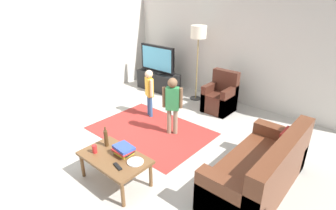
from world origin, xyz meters
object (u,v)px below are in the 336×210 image
Objects in this scene: floor_lamp at (198,36)px; armchair at (221,98)px; soda_can at (95,149)px; book_stack at (124,150)px; tv_stand at (158,81)px; tv at (157,59)px; coffee_table at (115,159)px; tv_remote at (118,166)px; plate at (135,162)px; couch at (263,172)px; child_center at (172,101)px; bottle at (106,138)px; child_near_tv at (149,89)px.

armchair is at bearing -13.36° from floor_lamp.
book_stack is at bearing 35.89° from soda_can.
tv reaches higher than tv_stand.
tv is 1.10× the size of coffee_table.
tv_remote is 0.24m from plate.
couch is 2.02m from coffee_table.
floor_lamp is 1.78× the size of coffee_table.
child_center is 1.62m from coffee_table.
couch is (3.71, -1.91, -0.56)m from tv.
child_center is 1.47m from bottle.
book_stack is 0.42m from soda_can.
bottle is at bearing -59.37° from tv.
child_center is (0.86, -0.27, 0.05)m from child_near_tv.
armchair reaches higher than tv_remote.
tv_remote is at bearing -28.61° from coffee_table.
couch is 5.74× the size of bottle.
bottle is (1.77, -2.99, -0.30)m from tv.
soda_can is at bearing -66.48° from child_near_tv.
tv reaches higher than child_center.
tv_remote is 1.42× the size of soda_can.
tv_stand is 3.91× the size of book_stack.
floor_lamp is at bearing 166.64° from armchair.
child_center is 1.70m from soda_can.
book_stack is at bearing 3.89° from bottle.
floor_lamp is at bearing 107.55° from book_stack.
child_center is 3.62× the size of book_stack.
tv is at bearing -90.00° from tv_stand.
couch is 8.18× the size of plate.
tv_remote is at bearing -54.67° from tv_stand.
tv_stand is 3.71m from soda_can.
soda_can is (-0.28, -0.12, 0.11)m from coffee_table.
child_near_tv is at bearing 113.52° from soda_can.
floor_lamp is 3.60m from coffee_table.
child_near_tv reaches higher than tv_remote.
armchair is at bearing -0.55° from tv.
coffee_table is (-1.64, -1.19, 0.08)m from couch.
child_center is 3.54× the size of bottle.
soda_can is at bearing -79.04° from floor_lamp.
armchair is 3.01m from plate.
child_near_tv is 1.02× the size of coffee_table.
soda_can is at bearing -84.81° from bottle.
child_near_tv is (-0.20, -1.43, -0.93)m from floor_lamp.
couch is 1.98m from child_center.
bottle is (0.64, -3.17, -0.99)m from floor_lamp.
plate is (2.39, -2.99, -0.42)m from tv.
child_center is at bearing 112.01° from plate.
child_center reaches higher than tv_remote.
tv is (-0.00, -0.02, 0.60)m from tv_stand.
book_stack is 1.80× the size of tv_remote.
book_stack reaches higher than tv_remote.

